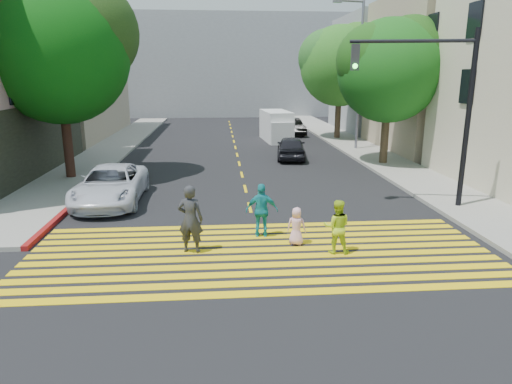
{
  "coord_description": "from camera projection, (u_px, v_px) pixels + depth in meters",
  "views": [
    {
      "loc": [
        -1.14,
        -11.0,
        5.04
      ],
      "look_at": [
        0.0,
        3.0,
        1.4
      ],
      "focal_mm": 32.0,
      "sensor_mm": 36.0,
      "label": 1
    }
  ],
  "objects": [
    {
      "name": "traffic_signal",
      "position": [
        436.0,
        95.0,
        16.63
      ],
      "size": [
        4.47,
        1.05,
        6.62
      ],
      "rotation": [
        0.0,
        0.0,
        -0.18
      ],
      "color": "black",
      "rests_on": "ground"
    },
    {
      "name": "tree_left",
      "position": [
        60.0,
        46.0,
        20.96
      ],
      "size": [
        7.86,
        7.6,
        9.35
      ],
      "rotation": [
        0.0,
        0.0,
        0.19
      ],
      "color": "#3F2219",
      "rests_on": "ground"
    },
    {
      "name": "pedestrian_woman",
      "position": [
        337.0,
        227.0,
        13.07
      ],
      "size": [
        0.87,
        0.74,
        1.59
      ],
      "primitive_type": "imported",
      "rotation": [
        0.0,
        0.0,
        2.95
      ],
      "color": "#BADE22",
      "rests_on": "ground"
    },
    {
      "name": "pedestrian_child",
      "position": [
        296.0,
        226.0,
        13.77
      ],
      "size": [
        0.65,
        0.52,
        1.17
      ],
      "primitive_type": "imported",
      "rotation": [
        0.0,
        0.0,
        2.86
      ],
      "color": "#F1AEC2",
      "rests_on": "ground"
    },
    {
      "name": "white_van",
      "position": [
        277.0,
        127.0,
        35.17
      ],
      "size": [
        2.19,
        4.96,
        2.28
      ],
      "rotation": [
        0.0,
        0.0,
        0.08
      ],
      "color": "white",
      "rests_on": "ground"
    },
    {
      "name": "building_right_grey",
      "position": [
        398.0,
        74.0,
        40.83
      ],
      "size": [
        10.0,
        10.0,
        10.0
      ],
      "primitive_type": "cube",
      "color": "gray",
      "rests_on": "ground"
    },
    {
      "name": "dark_car_near",
      "position": [
        291.0,
        147.0,
        27.76
      ],
      "size": [
        2.2,
        4.34,
        1.42
      ],
      "primitive_type": "imported",
      "rotation": [
        0.0,
        0.0,
        3.01
      ],
      "color": "black",
      "rests_on": "ground"
    },
    {
      "name": "lane_line",
      "position": [
        235.0,
        144.0,
        33.67
      ],
      "size": [
        0.12,
        34.4,
        0.01
      ],
      "color": "yellow",
      "rests_on": "ground"
    },
    {
      "name": "white_sedan",
      "position": [
        111.0,
        185.0,
        18.24
      ],
      "size": [
        2.54,
        5.33,
        1.47
      ],
      "primitive_type": "imported",
      "rotation": [
        0.0,
        0.0,
        0.02
      ],
      "color": "silver",
      "rests_on": "ground"
    },
    {
      "name": "building_right_tan",
      "position": [
        462.0,
        75.0,
        30.22
      ],
      "size": [
        10.0,
        10.0,
        10.0
      ],
      "primitive_type": "cube",
      "color": "tan",
      "rests_on": "ground"
    },
    {
      "name": "silver_car",
      "position": [
        272.0,
        124.0,
        41.0
      ],
      "size": [
        2.27,
        4.61,
        1.29
      ],
      "primitive_type": "imported",
      "rotation": [
        0.0,
        0.0,
        3.03
      ],
      "color": "#B8B8B8",
      "rests_on": "ground"
    },
    {
      "name": "tree_right_far",
      "position": [
        341.0,
        62.0,
        34.72
      ],
      "size": [
        7.96,
        7.67,
        8.83
      ],
      "rotation": [
        0.0,
        0.0,
        -0.31
      ],
      "color": "#2E2416",
      "rests_on": "ground"
    },
    {
      "name": "dark_car_parked",
      "position": [
        292.0,
        127.0,
        38.66
      ],
      "size": [
        1.99,
        4.4,
        1.4
      ],
      "primitive_type": "imported",
      "rotation": [
        0.0,
        0.0,
        0.12
      ],
      "color": "black",
      "rests_on": "ground"
    },
    {
      "name": "backdrop_block",
      "position": [
        227.0,
        66.0,
        56.77
      ],
      "size": [
        30.0,
        8.0,
        12.0
      ],
      "primitive_type": "cube",
      "color": "gray",
      "rests_on": "ground"
    },
    {
      "name": "tree_right_near",
      "position": [
        391.0,
        65.0,
        24.69
      ],
      "size": [
        6.61,
        6.17,
        8.13
      ],
      "rotation": [
        0.0,
        0.0,
        -0.11
      ],
      "color": "black",
      "rests_on": "ground"
    },
    {
      "name": "crosswalk",
      "position": [
        261.0,
        253.0,
        13.19
      ],
      "size": [
        13.4,
        5.3,
        0.01
      ],
      "color": "yellow",
      "rests_on": "ground"
    },
    {
      "name": "sidewalk_left",
      "position": [
        116.0,
        146.0,
        32.5
      ],
      "size": [
        3.0,
        40.0,
        0.15
      ],
      "primitive_type": "cube",
      "color": "gray",
      "rests_on": "ground"
    },
    {
      "name": "ground",
      "position": [
        265.0,
        272.0,
        11.97
      ],
      "size": [
        120.0,
        120.0,
        0.0
      ],
      "primitive_type": "plane",
      "color": "black"
    },
    {
      "name": "building_left_tan",
      "position": [
        32.0,
        75.0,
        36.47
      ],
      "size": [
        12.0,
        16.0,
        10.0
      ],
      "primitive_type": "cube",
      "color": "tan",
      "rests_on": "ground"
    },
    {
      "name": "sidewalk_right",
      "position": [
        382.0,
        160.0,
        27.09
      ],
      "size": [
        3.0,
        60.0,
        0.15
      ],
      "primitive_type": "cube",
      "color": "gray",
      "rests_on": "ground"
    },
    {
      "name": "curb_red",
      "position": [
        68.0,
        210.0,
        17.19
      ],
      "size": [
        0.2,
        8.0,
        0.16
      ],
      "primitive_type": "cube",
      "color": "maroon",
      "rests_on": "ground"
    },
    {
      "name": "pedestrian_man",
      "position": [
        190.0,
        219.0,
        13.08
      ],
      "size": [
        0.82,
        0.63,
        2.01
      ],
      "primitive_type": "imported",
      "rotation": [
        0.0,
        0.0,
        2.91
      ],
      "color": "#2B2D30",
      "rests_on": "ground"
    },
    {
      "name": "street_lamp",
      "position": [
        357.0,
        66.0,
        29.62
      ],
      "size": [
        2.18,
        0.65,
        9.67
      ],
      "rotation": [
        0.0,
        0.0,
        0.21
      ],
      "color": "slate",
      "rests_on": "ground"
    },
    {
      "name": "pedestrian_extra",
      "position": [
        262.0,
        210.0,
        14.39
      ],
      "size": [
        1.04,
        0.5,
        1.73
      ],
      "primitive_type": "imported",
      "rotation": [
        0.0,
        0.0,
        3.07
      ],
      "color": "teal",
      "rests_on": "ground"
    }
  ]
}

